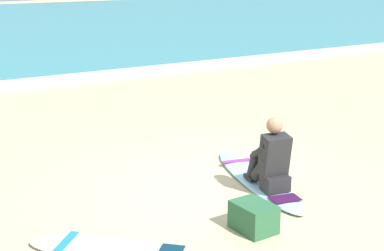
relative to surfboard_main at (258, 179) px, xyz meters
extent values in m
plane|color=#CCB584|center=(-0.63, 0.03, -0.04)|extent=(80.00, 80.00, 0.00)
cube|color=white|center=(-0.63, 7.94, 0.02)|extent=(80.00, 0.90, 0.11)
ellipsoid|color=#9ED1E5|center=(0.00, 0.00, 0.00)|extent=(1.05, 2.55, 0.07)
cube|color=purple|center=(0.15, 0.68, 0.04)|extent=(0.49, 0.20, 0.01)
cube|color=#351037|center=(-0.17, -0.78, 0.04)|extent=(0.41, 0.31, 0.01)
cube|color=#232326|center=(-0.11, -0.50, 0.14)|extent=(0.36, 0.31, 0.20)
cylinder|color=#232326|center=(-0.18, -0.30, 0.29)|extent=(0.22, 0.43, 0.43)
cylinder|color=#232326|center=(-0.16, -0.10, 0.26)|extent=(0.16, 0.28, 0.42)
cube|color=#232326|center=(-0.15, -0.03, 0.07)|extent=(0.14, 0.23, 0.05)
cylinder|color=#232326|center=(0.02, -0.34, 0.29)|extent=(0.22, 0.43, 0.43)
cylinder|color=#232326|center=(0.07, -0.14, 0.26)|extent=(0.16, 0.28, 0.42)
cube|color=#232326|center=(0.09, -0.07, 0.07)|extent=(0.14, 0.23, 0.05)
cube|color=#232326|center=(-0.10, -0.46, 0.49)|extent=(0.39, 0.35, 0.57)
sphere|color=#A37556|center=(-0.10, -0.43, 0.88)|extent=(0.21, 0.21, 0.21)
cylinder|color=#232326|center=(-0.22, -0.29, 0.52)|extent=(0.16, 0.41, 0.31)
cylinder|color=#232326|center=(0.06, -0.34, 0.52)|extent=(0.16, 0.41, 0.31)
ellipsoid|color=white|center=(-2.49, -0.85, 0.00)|extent=(1.70, 1.67, 0.07)
cube|color=#1E7FB7|center=(-2.87, -0.49, 0.04)|extent=(0.40, 0.41, 0.01)
cube|color=#285B38|center=(-0.95, -1.17, 0.12)|extent=(0.38, 0.50, 0.32)
camera|label=1|loc=(-4.59, -5.89, 2.84)|focal=54.57mm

